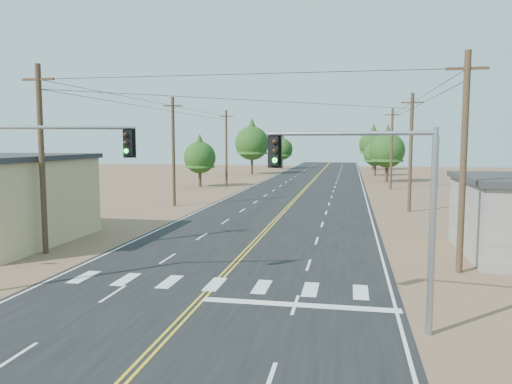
# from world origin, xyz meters

# --- Properties ---
(ground) EXTENTS (220.00, 220.00, 0.00)m
(ground) POSITION_xyz_m (0.00, 0.00, 0.00)
(ground) COLOR brown
(ground) RESTS_ON ground
(road) EXTENTS (15.00, 200.00, 0.02)m
(road) POSITION_xyz_m (0.00, 30.00, 0.01)
(road) COLOR black
(road) RESTS_ON ground
(utility_pole_left_near) EXTENTS (1.80, 0.30, 10.00)m
(utility_pole_left_near) POSITION_xyz_m (-10.50, 12.00, 5.12)
(utility_pole_left_near) COLOR #4C3826
(utility_pole_left_near) RESTS_ON ground
(utility_pole_left_mid) EXTENTS (1.80, 0.30, 10.00)m
(utility_pole_left_mid) POSITION_xyz_m (-10.50, 32.00, 5.12)
(utility_pole_left_mid) COLOR #4C3826
(utility_pole_left_mid) RESTS_ON ground
(utility_pole_left_far) EXTENTS (1.80, 0.30, 10.00)m
(utility_pole_left_far) POSITION_xyz_m (-10.50, 52.00, 5.12)
(utility_pole_left_far) COLOR #4C3826
(utility_pole_left_far) RESTS_ON ground
(utility_pole_right_near) EXTENTS (1.80, 0.30, 10.00)m
(utility_pole_right_near) POSITION_xyz_m (10.50, 12.00, 5.12)
(utility_pole_right_near) COLOR #4C3826
(utility_pole_right_near) RESTS_ON ground
(utility_pole_right_mid) EXTENTS (1.80, 0.30, 10.00)m
(utility_pole_right_mid) POSITION_xyz_m (10.50, 32.00, 5.12)
(utility_pole_right_mid) COLOR #4C3826
(utility_pole_right_mid) RESTS_ON ground
(utility_pole_right_far) EXTENTS (1.80, 0.30, 10.00)m
(utility_pole_right_far) POSITION_xyz_m (10.50, 52.00, 5.12)
(utility_pole_right_far) COLOR #4C3826
(utility_pole_right_far) RESTS_ON ground
(signal_mast_left) EXTENTS (5.79, 1.76, 6.73)m
(signal_mast_left) POSITION_xyz_m (-6.92, 5.87, 4.58)
(signal_mast_left) COLOR gray
(signal_mast_left) RESTS_ON ground
(signal_mast_right) EXTENTS (5.38, 1.08, 6.43)m
(signal_mast_right) POSITION_xyz_m (6.46, 4.25, 4.36)
(signal_mast_right) COLOR gray
(signal_mast_right) RESTS_ON ground
(tree_left_near) EXTENTS (4.19, 4.19, 6.98)m
(tree_left_near) POSITION_xyz_m (-13.92, 51.28, 4.27)
(tree_left_near) COLOR #3F2D1E
(tree_left_near) RESTS_ON ground
(tree_left_mid) EXTENTS (6.09, 6.09, 10.16)m
(tree_left_mid) POSITION_xyz_m (-12.01, 77.04, 6.21)
(tree_left_mid) COLOR #3F2D1E
(tree_left_mid) RESTS_ON ground
(tree_left_far) EXTENTS (4.64, 4.64, 7.74)m
(tree_left_far) POSITION_xyz_m (-9.00, 95.27, 4.73)
(tree_left_far) COLOR #3F2D1E
(tree_left_far) RESTS_ON ground
(tree_right_near) EXTENTS (5.06, 5.06, 8.43)m
(tree_right_near) POSITION_xyz_m (10.79, 63.19, 5.16)
(tree_right_near) COLOR #3F2D1E
(tree_right_near) RESTS_ON ground
(tree_right_mid) EXTENTS (4.05, 4.05, 6.75)m
(tree_right_mid) POSITION_xyz_m (9.78, 76.74, 4.13)
(tree_right_mid) COLOR #3F2D1E
(tree_right_mid) RESTS_ON ground
(tree_right_far) EXTENTS (5.76, 5.76, 9.60)m
(tree_right_far) POSITION_xyz_m (10.16, 94.79, 5.87)
(tree_right_far) COLOR #3F2D1E
(tree_right_far) RESTS_ON ground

